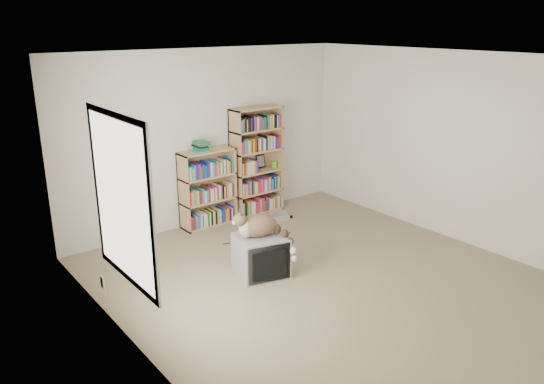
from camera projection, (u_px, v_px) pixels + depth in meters
floor at (325, 281)px, 6.09m from camera, size 4.50×5.00×0.01m
wall_back at (207, 138)px, 7.58m from camera, size 4.50×0.02×2.50m
wall_left at (132, 223)px, 4.39m from camera, size 0.02×5.00×2.50m
wall_right at (452, 147)px, 7.02m from camera, size 0.02×5.00×2.50m
ceiling at (333, 57)px, 5.32m from camera, size 4.50×5.00×0.02m
window at (122, 200)px, 4.50m from camera, size 0.02×1.22×1.52m
crt_tv at (261, 255)px, 6.17m from camera, size 0.67×0.63×0.49m
cat at (263, 229)px, 6.06m from camera, size 0.64×0.64×0.55m
bookcase_tall at (256, 163)px, 8.06m from camera, size 0.82×0.30×1.63m
bookcase_short at (207, 191)px, 7.63m from camera, size 0.81×0.30×1.11m
book_stack at (201, 147)px, 7.32m from camera, size 0.18×0.23×0.15m
green_mug at (274, 164)px, 8.26m from camera, size 0.09×0.09×0.10m
framed_print at (260, 161)px, 8.20m from camera, size 0.16×0.05×0.21m
dvd_player at (278, 216)px, 8.00m from camera, size 0.37×0.32×0.07m
wall_outlet at (102, 282)px, 5.38m from camera, size 0.01×0.08×0.13m
floor_cables at (252, 235)px, 7.37m from camera, size 1.20×0.70×0.01m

